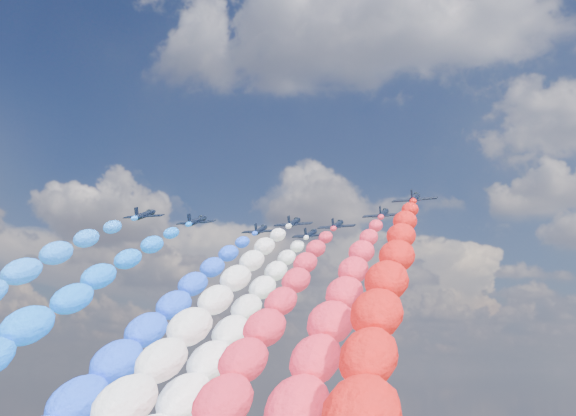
% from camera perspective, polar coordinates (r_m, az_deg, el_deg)
% --- Properties ---
extents(jet_0, '(8.09, 10.79, 5.86)m').
position_cam_1_polar(jet_0, '(136.38, -11.79, -0.55)').
color(jet_0, black).
extents(jet_1, '(8.08, 10.78, 5.86)m').
position_cam_1_polar(jet_1, '(140.10, -7.56, -1.06)').
color(jet_1, black).
extents(trail_1, '(6.97, 109.51, 61.60)m').
position_cam_1_polar(trail_1, '(88.49, -22.26, -11.94)').
color(trail_1, '#106FFE').
extents(jet_2, '(8.07, 10.77, 5.86)m').
position_cam_1_polar(jet_2, '(147.94, -2.28, -1.82)').
color(jet_2, black).
extents(trail_2, '(6.97, 109.51, 61.60)m').
position_cam_1_polar(trail_2, '(93.54, -12.82, -12.61)').
color(trail_2, '#1C4CFF').
extents(jet_3, '(7.91, 10.66, 5.86)m').
position_cam_1_polar(jet_3, '(140.62, 0.48, -1.22)').
color(jet_3, black).
extents(trail_3, '(6.97, 109.51, 61.60)m').
position_cam_1_polar(trail_3, '(84.99, -9.15, -12.73)').
color(trail_3, white).
extents(jet_4, '(8.43, 11.03, 5.86)m').
position_cam_1_polar(jet_4, '(152.47, 1.87, -2.17)').
color(jet_4, black).
extents(trail_4, '(6.97, 109.51, 61.60)m').
position_cam_1_polar(trail_4, '(96.44, -5.73, -12.88)').
color(trail_4, white).
extents(jet_5, '(8.30, 10.94, 5.86)m').
position_cam_1_polar(jet_5, '(143.27, 4.10, -1.41)').
color(jet_5, black).
extents(trail_5, '(6.97, 109.51, 61.60)m').
position_cam_1_polar(trail_5, '(86.40, -2.80, -12.88)').
color(trail_5, red).
extents(jet_6, '(8.11, 10.80, 5.86)m').
position_cam_1_polar(jet_6, '(133.85, 7.92, -0.47)').
color(jet_6, black).
extents(trail_6, '(6.97, 109.51, 61.60)m').
position_cam_1_polar(trail_6, '(75.83, 3.16, -12.81)').
color(trail_6, '#F22640').
extents(jet_7, '(8.37, 10.99, 5.86)m').
position_cam_1_polar(jet_7, '(122.54, 10.48, 0.84)').
color(jet_7, black).
extents(trail_7, '(6.97, 109.51, 61.60)m').
position_cam_1_polar(trail_7, '(63.79, 7.31, -12.62)').
color(trail_7, red).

